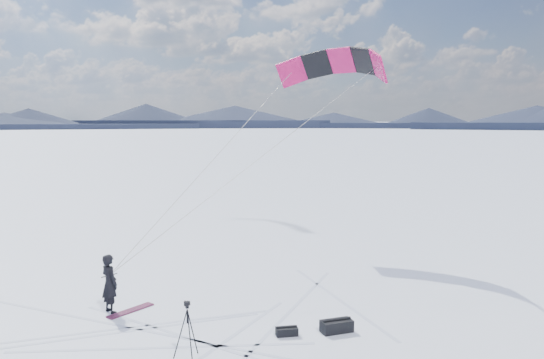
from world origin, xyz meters
TOP-DOWN VIEW (x-y plane):
  - ground at (0.00, 0.00)m, footprint 1800.00×1800.00m
  - horizon_hills at (-0.00, -0.00)m, footprint 704.00×705.94m
  - snow_tracks at (-0.41, -0.64)m, footprint 17.62×14.39m
  - snowkiter at (-1.41, 3.52)m, footprint 0.62×0.77m
  - snowboard at (-0.85, 3.29)m, footprint 1.61×0.90m
  - tripod at (-0.48, -0.70)m, footprint 0.67×0.60m
  - gear_bag_a at (3.76, -1.19)m, footprint 0.95×0.57m
  - gear_bag_b at (2.41, -0.71)m, footprint 0.67×0.48m
  - power_kite at (10.05, 7.52)m, footprint 12.79×6.75m

SIDE VIEW (x-z plane):
  - ground at x=0.00m, z-range 0.00..0.00m
  - snowkiter at x=-1.41m, z-range -0.92..0.92m
  - snow_tracks at x=-0.41m, z-range 0.00..0.01m
  - snowboard at x=-0.85m, z-range 0.00..0.04m
  - gear_bag_b at x=2.41m, z-range -0.02..0.26m
  - gear_bag_a at x=3.76m, z-range -0.02..0.37m
  - tripod at x=-0.48m, z-range 0.21..1.69m
  - horizon_hills at x=0.00m, z-range -0.96..7.04m
  - power_kite at x=10.05m, z-range 4.35..12.44m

